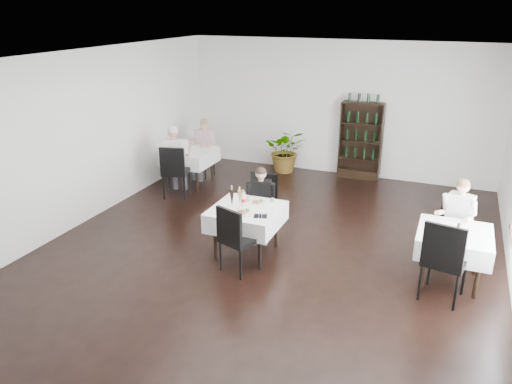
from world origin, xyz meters
TOP-DOWN VIEW (x-y plane):
  - room_shell at (0.00, 0.00)m, footprint 9.00×9.00m
  - wine_shelf at (0.60, 4.31)m, footprint 0.90×0.28m
  - main_table at (-0.30, 0.00)m, footprint 1.03×1.03m
  - left_table at (-2.70, 2.50)m, footprint 0.98×0.98m
  - right_table at (2.70, 0.30)m, footprint 0.98×0.98m
  - potted_tree at (-1.07, 4.12)m, footprint 1.11×1.03m
  - main_chair_far at (-0.36, 0.79)m, footprint 0.49×0.49m
  - main_chair_near at (-0.20, -0.61)m, footprint 0.61×0.61m
  - left_chair_far at (-2.69, 3.15)m, footprint 0.45×0.45m
  - left_chair_near at (-2.58, 1.66)m, footprint 0.61×0.62m
  - right_chair_far at (2.64, 0.97)m, footprint 0.58×0.58m
  - right_chair_near at (2.60, -0.28)m, footprint 0.61×0.62m
  - diner_main at (-0.29, 0.57)m, footprint 0.53×0.57m
  - diner_left_far at (-2.64, 3.02)m, footprint 0.55×0.58m
  - diner_left_near at (-2.68, 1.87)m, footprint 0.61×0.66m
  - diner_right_far at (2.71, 0.98)m, footprint 0.56×0.59m
  - plate_far at (-0.20, 0.24)m, footprint 0.28×0.28m
  - plate_near at (-0.25, -0.22)m, footprint 0.28×0.28m
  - pilsner_dark at (-0.53, -0.02)m, footprint 0.08×0.08m
  - pilsner_lager at (-0.45, 0.09)m, footprint 0.07×0.07m
  - coke_bottle at (-0.38, 0.06)m, footprint 0.07×0.07m
  - napkin_cutlery at (0.02, -0.22)m, footprint 0.23×0.21m
  - pepper_mill at (2.73, 0.37)m, footprint 0.04×0.04m

SIDE VIEW (x-z plane):
  - left_chair_far at x=-2.69m, z-range 0.06..0.94m
  - potted_tree at x=-1.07m, z-range 0.00..1.03m
  - right_chair_far at x=2.64m, z-range 0.07..1.06m
  - main_chair_near at x=-0.20m, z-range 0.07..1.11m
  - main_chair_far at x=-0.36m, z-range 0.07..1.12m
  - left_table at x=-2.70m, z-range 0.24..1.01m
  - right_table at x=2.70m, z-range 0.24..1.01m
  - main_table at x=-0.30m, z-range 0.24..1.01m
  - left_chair_near at x=-2.58m, z-range 0.08..1.17m
  - right_chair_near at x=2.60m, z-range 0.08..1.23m
  - diner_main at x=-0.29m, z-range 0.10..1.35m
  - diner_right_far at x=2.71m, z-range 0.11..1.41m
  - napkin_cutlery at x=0.02m, z-range 0.77..0.79m
  - plate_far at x=-0.20m, z-range 0.75..0.82m
  - diner_left_far at x=-2.64m, z-range 0.11..1.46m
  - plate_near at x=-0.25m, z-range 0.75..0.82m
  - pepper_mill at x=2.73m, z-range 0.77..0.87m
  - diner_left_near at x=-2.68m, z-range 0.12..1.58m
  - wine_shelf at x=0.60m, z-range -0.03..1.72m
  - coke_bottle at x=-0.38m, z-range 0.74..1.01m
  - pilsner_lager at x=-0.45m, z-range 0.74..1.04m
  - pilsner_dark at x=-0.53m, z-range 0.74..1.08m
  - room_shell at x=0.00m, z-range -3.00..6.00m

